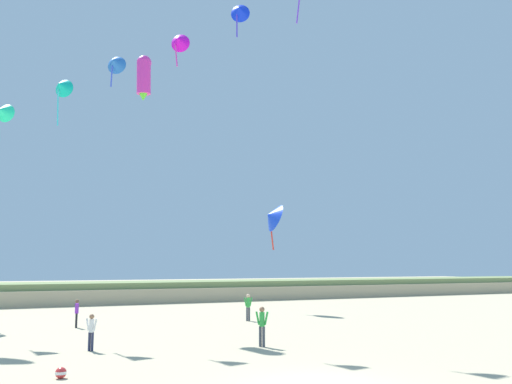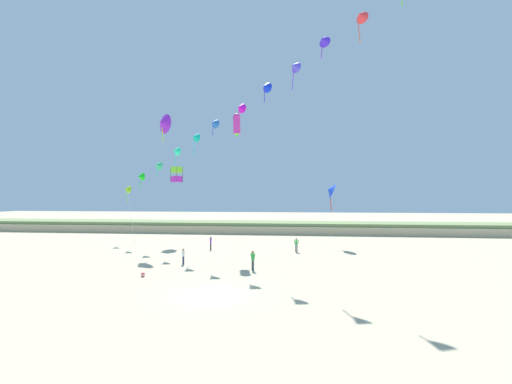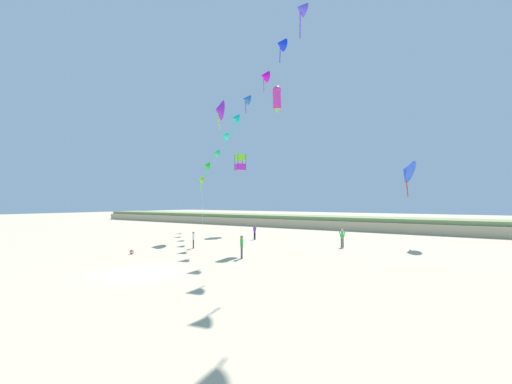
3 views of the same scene
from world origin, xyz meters
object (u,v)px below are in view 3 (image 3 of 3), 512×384
(large_kite_mid_trail, at_px, (277,98))
(large_kite_outer_drift, at_px, (240,162))
(person_near_left, at_px, (255,231))
(person_mid_center, at_px, (242,245))
(large_kite_low_lead, at_px, (219,110))
(person_far_left, at_px, (193,239))
(beach_ball, at_px, (132,252))
(person_near_right, at_px, (342,237))
(large_kite_high_solo, at_px, (407,171))

(large_kite_mid_trail, distance_m, large_kite_outer_drift, 12.96)
(person_near_left, distance_m, person_mid_center, 13.04)
(person_mid_center, distance_m, large_kite_low_lead, 24.36)
(person_far_left, relative_size, large_kite_mid_trail, 0.52)
(person_mid_center, distance_m, large_kite_outer_drift, 23.08)
(beach_ball, bearing_deg, person_near_right, 47.30)
(person_near_left, height_order, large_kite_high_solo, large_kite_high_solo)
(person_far_left, xyz_separation_m, large_kite_low_lead, (-6.52, 11.05, 15.52))
(person_near_left, relative_size, person_mid_center, 0.92)
(person_far_left, bearing_deg, large_kite_high_solo, 42.20)
(large_kite_high_solo, bearing_deg, person_far_left, -137.80)
(person_mid_center, bearing_deg, large_kite_high_solo, 62.03)
(person_near_left, relative_size, large_kite_mid_trail, 0.55)
(person_mid_center, distance_m, beach_ball, 9.48)
(person_near_right, distance_m, large_kite_outer_drift, 20.24)
(person_near_right, bearing_deg, large_kite_low_lead, 171.75)
(large_kite_low_lead, bearing_deg, person_near_right, -8.25)
(person_far_left, relative_size, large_kite_high_solo, 0.39)
(large_kite_mid_trail, distance_m, beach_ball, 21.50)
(person_far_left, bearing_deg, large_kite_outer_drift, 111.72)
(person_far_left, xyz_separation_m, large_kite_mid_trail, (3.87, 8.60, 14.64))
(person_near_left, distance_m, large_kite_mid_trail, 14.99)
(person_near_right, distance_m, large_kite_low_lead, 23.57)
(large_kite_outer_drift, bearing_deg, person_mid_center, -52.27)
(large_kite_low_lead, relative_size, beach_ball, 10.74)
(person_near_right, distance_m, person_far_left, 14.00)
(person_near_left, relative_size, beach_ball, 4.48)
(person_mid_center, bearing_deg, person_far_left, 164.40)
(beach_ball, bearing_deg, large_kite_high_solo, 48.44)
(person_near_right, bearing_deg, beach_ball, -132.70)
(person_far_left, height_order, large_kite_high_solo, large_kite_high_solo)
(person_near_right, height_order, large_kite_mid_trail, large_kite_mid_trail)
(person_near_right, bearing_deg, person_near_left, 176.04)
(large_kite_low_lead, height_order, large_kite_mid_trail, large_kite_low_lead)
(large_kite_mid_trail, bearing_deg, large_kite_low_lead, 166.72)
(person_near_left, xyz_separation_m, person_far_left, (-0.48, -9.23, -0.05))
(person_far_left, relative_size, large_kite_outer_drift, 0.71)
(person_far_left, xyz_separation_m, large_kite_outer_drift, (-5.93, 14.88, 8.94))
(large_kite_mid_trail, relative_size, beach_ball, 8.20)
(beach_ball, bearing_deg, person_far_left, 72.63)
(person_near_right, xyz_separation_m, person_far_left, (-11.12, -8.49, -0.11))
(large_kite_outer_drift, bearing_deg, large_kite_high_solo, -1.52)
(person_near_left, distance_m, beach_ball, 14.80)
(person_near_left, height_order, large_kite_outer_drift, large_kite_outer_drift)
(person_mid_center, bearing_deg, beach_ball, -158.88)
(person_mid_center, bearing_deg, large_kite_outer_drift, 127.73)
(person_mid_center, relative_size, large_kite_high_solo, 0.45)
(person_near_left, distance_m, large_kite_low_lead, 17.08)
(large_kite_outer_drift, xyz_separation_m, beach_ball, (4.24, -20.27, -9.65))
(person_mid_center, distance_m, person_far_left, 7.40)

